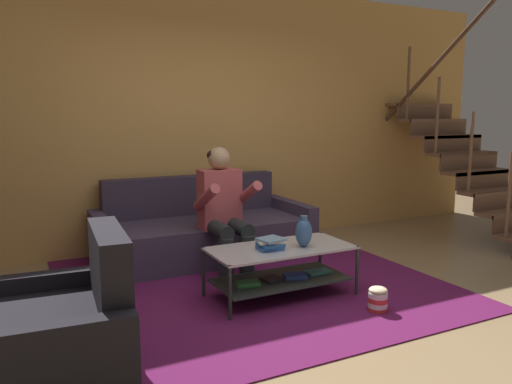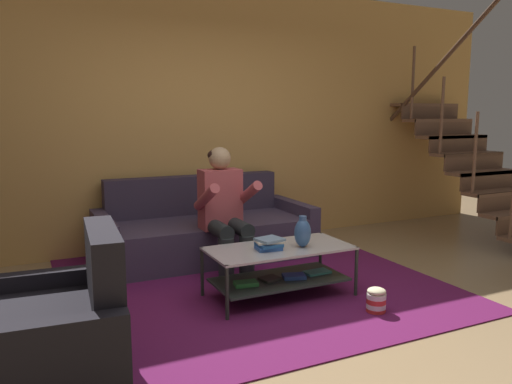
{
  "view_description": "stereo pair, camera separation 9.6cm",
  "coord_description": "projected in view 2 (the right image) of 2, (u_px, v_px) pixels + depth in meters",
  "views": [
    {
      "loc": [
        -1.84,
        -2.87,
        1.48
      ],
      "look_at": [
        0.13,
        1.02,
        0.8
      ],
      "focal_mm": 35.0,
      "sensor_mm": 36.0,
      "label": 1
    },
    {
      "loc": [
        -1.75,
        -2.91,
        1.48
      ],
      "look_at": [
        0.13,
        1.02,
        0.8
      ],
      "focal_mm": 35.0,
      "sensor_mm": 36.0,
      "label": 2
    }
  ],
  "objects": [
    {
      "name": "ground",
      "position": [
        301.0,
        323.0,
        3.57
      ],
      "size": [
        16.8,
        16.8,
        0.0
      ],
      "primitive_type": "plane",
      "color": "#977A55"
    },
    {
      "name": "back_partition",
      "position": [
        190.0,
        117.0,
        5.54
      ],
      "size": [
        8.4,
        0.12,
        2.9
      ],
      "primitive_type": "cube",
      "color": "tan",
      "rests_on": "ground"
    },
    {
      "name": "staircase_run",
      "position": [
        459.0,
        142.0,
        6.2
      ],
      "size": [
        0.99,
        2.55,
        2.94
      ],
      "color": "brown",
      "rests_on": "ground"
    },
    {
      "name": "couch",
      "position": [
        204.0,
        232.0,
        5.2
      ],
      "size": [
        2.17,
        0.97,
        0.82
      ],
      "color": "#40344C",
      "rests_on": "ground"
    },
    {
      "name": "person_seated_center",
      "position": [
        224.0,
        206.0,
        4.63
      ],
      "size": [
        0.5,
        0.58,
        1.18
      ],
      "color": "#252A2B",
      "rests_on": "ground"
    },
    {
      "name": "coffee_table",
      "position": [
        279.0,
        264.0,
        4.04
      ],
      "size": [
        1.16,
        0.56,
        0.42
      ],
      "color": "#BBB6B9",
      "rests_on": "ground"
    },
    {
      "name": "area_rug",
      "position": [
        243.0,
        277.0,
        4.55
      ],
      "size": [
        3.11,
        3.31,
        0.01
      ],
      "color": "#5C1546",
      "rests_on": "ground"
    },
    {
      "name": "vase",
      "position": [
        303.0,
        232.0,
        4.02
      ],
      "size": [
        0.14,
        0.14,
        0.25
      ],
      "color": "#365C94",
      "rests_on": "coffee_table"
    },
    {
      "name": "book_stack",
      "position": [
        269.0,
        244.0,
        3.95
      ],
      "size": [
        0.24,
        0.21,
        0.09
      ],
      "color": "#3563BB",
      "rests_on": "coffee_table"
    },
    {
      "name": "armchair",
      "position": [
        51.0,
        336.0,
        2.73
      ],
      "size": [
        0.9,
        0.99,
        0.86
      ],
      "color": "black",
      "rests_on": "ground"
    },
    {
      "name": "popcorn_tub",
      "position": [
        376.0,
        300.0,
        3.74
      ],
      "size": [
        0.15,
        0.15,
        0.2
      ],
      "color": "red",
      "rests_on": "ground"
    }
  ]
}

